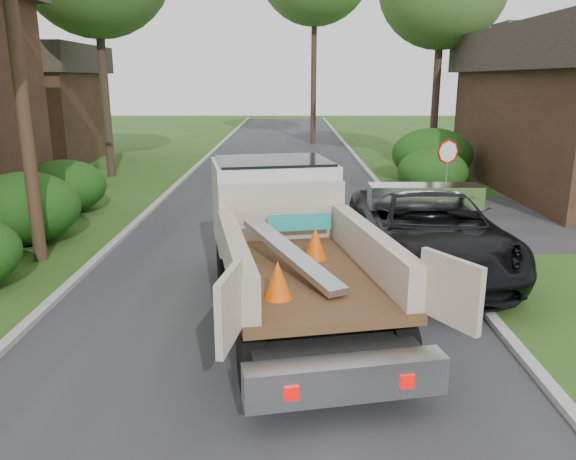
{
  "coord_description": "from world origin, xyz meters",
  "views": [
    {
      "loc": [
        0.49,
        -7.8,
        4.2
      ],
      "look_at": [
        0.44,
        3.32,
        1.2
      ],
      "focal_mm": 35.0,
      "sensor_mm": 36.0,
      "label": 1
    }
  ],
  "objects_px": {
    "utility_pole": "(14,32)",
    "stop_sign": "(447,162)",
    "house_left_far": "(21,102)",
    "black_pickup": "(427,229)",
    "flatbed_truck": "(284,230)"
  },
  "relations": [
    {
      "from": "flatbed_truck",
      "to": "house_left_far",
      "type": "bearing_deg",
      "value": 114.52
    },
    {
      "from": "utility_pole",
      "to": "black_pickup",
      "type": "bearing_deg",
      "value": -3.03
    },
    {
      "from": "utility_pole",
      "to": "black_pickup",
      "type": "relative_size",
      "value": 1.54
    },
    {
      "from": "house_left_far",
      "to": "black_pickup",
      "type": "bearing_deg",
      "value": -45.66
    },
    {
      "from": "flatbed_truck",
      "to": "stop_sign",
      "type": "bearing_deg",
      "value": 42.01
    },
    {
      "from": "stop_sign",
      "to": "utility_pole",
      "type": "bearing_deg",
      "value": -159.38
    },
    {
      "from": "utility_pole",
      "to": "flatbed_truck",
      "type": "bearing_deg",
      "value": -22.31
    },
    {
      "from": "flatbed_truck",
      "to": "black_pickup",
      "type": "bearing_deg",
      "value": 19.68
    },
    {
      "from": "utility_pole",
      "to": "house_left_far",
      "type": "bearing_deg",
      "value": 115.23
    },
    {
      "from": "house_left_far",
      "to": "black_pickup",
      "type": "relative_size",
      "value": 1.16
    },
    {
      "from": "house_left_far",
      "to": "black_pickup",
      "type": "height_order",
      "value": "house_left_far"
    },
    {
      "from": "stop_sign",
      "to": "house_left_far",
      "type": "height_order",
      "value": "house_left_far"
    },
    {
      "from": "utility_pole",
      "to": "stop_sign",
      "type": "bearing_deg",
      "value": 20.62
    },
    {
      "from": "utility_pole",
      "to": "flatbed_truck",
      "type": "distance_m",
      "value": 7.36
    },
    {
      "from": "black_pickup",
      "to": "house_left_far",
      "type": "bearing_deg",
      "value": 134.46
    }
  ]
}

